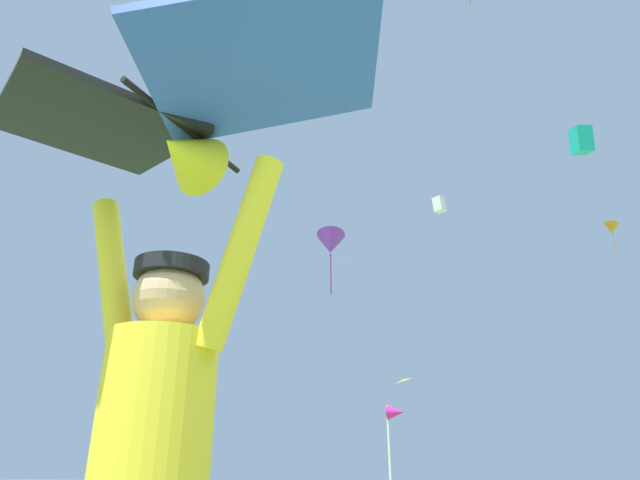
# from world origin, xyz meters

# --- Properties ---
(held_stunt_kite) EXTENTS (1.71, 1.00, 0.39)m
(held_stunt_kite) POSITION_xyz_m (-0.33, 0.17, 2.17)
(held_stunt_kite) COLOR black
(distant_kite_teal_low_left) EXTENTS (0.63, 0.61, 0.23)m
(distant_kite_teal_low_left) POSITION_xyz_m (-8.59, 32.27, 14.07)
(distant_kite_teal_low_left) COLOR #19B2AD
(distant_kite_yellow_high_left) EXTENTS (0.60, 0.60, 0.31)m
(distant_kite_yellow_high_left) POSITION_xyz_m (-3.66, 24.04, 4.80)
(distant_kite_yellow_high_left) COLOR yellow
(distant_kite_purple_mid_left) EXTENTS (1.45, 1.59, 2.85)m
(distant_kite_purple_mid_left) POSITION_xyz_m (-5.51, 18.94, 9.74)
(distant_kite_purple_mid_left) COLOR purple
(distant_kite_teal_far_center) EXTENTS (0.76, 0.93, 1.04)m
(distant_kite_teal_far_center) POSITION_xyz_m (4.17, 16.56, 11.36)
(distant_kite_teal_far_center) COLOR #19B2AD
(distant_kite_white_low_right) EXTENTS (0.84, 0.83, 0.99)m
(distant_kite_white_low_right) POSITION_xyz_m (-1.78, 29.64, 16.08)
(distant_kite_white_low_right) COLOR white
(distant_kite_orange_mid_right) EXTENTS (1.13, 1.05, 1.75)m
(distant_kite_orange_mid_right) POSITION_xyz_m (7.16, 29.17, 13.01)
(distant_kite_orange_mid_right) COLOR orange
(marker_flag) EXTENTS (0.30, 0.24, 2.01)m
(marker_flag) POSITION_xyz_m (-1.13, 8.22, 1.74)
(marker_flag) COLOR silver
(marker_flag) RESTS_ON ground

